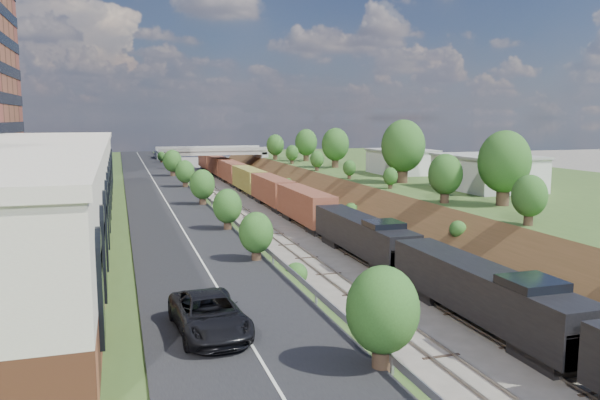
# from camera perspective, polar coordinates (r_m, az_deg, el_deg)

# --- Properties ---
(platform_right) EXTENTS (44.00, 180.00, 5.00)m
(platform_right) POSITION_cam_1_polar(r_m,az_deg,el_deg) (88.57, 19.74, 0.19)
(platform_right) COLOR #3B5724
(platform_right) RESTS_ON ground
(embankment_left) EXTENTS (10.00, 180.00, 10.00)m
(embankment_left) POSITION_cam_1_polar(r_m,az_deg,el_deg) (71.89, -9.70, -3.19)
(embankment_left) COLOR brown
(embankment_left) RESTS_ON ground
(embankment_right) EXTENTS (10.00, 180.00, 10.00)m
(embankment_right) POSITION_cam_1_polar(r_m,az_deg,el_deg) (77.80, 6.58, -2.28)
(embankment_right) COLOR brown
(embankment_right) RESTS_ON ground
(rail_left_track) EXTENTS (1.58, 180.00, 0.18)m
(rail_left_track) POSITION_cam_1_polar(r_m,az_deg,el_deg) (73.41, -3.18, -2.79)
(rail_left_track) COLOR gray
(rail_left_track) RESTS_ON ground
(rail_right_track) EXTENTS (1.58, 180.00, 0.18)m
(rail_right_track) POSITION_cam_1_polar(r_m,az_deg,el_deg) (74.82, 0.69, -2.57)
(rail_right_track) COLOR gray
(rail_right_track) RESTS_ON ground
(road) EXTENTS (8.00, 180.00, 0.10)m
(road) POSITION_cam_1_polar(r_m,az_deg,el_deg) (70.65, -13.41, 0.66)
(road) COLOR black
(road) RESTS_ON platform_left
(guardrail) EXTENTS (0.10, 171.00, 0.70)m
(guardrail) POSITION_cam_1_polar(r_m,az_deg,el_deg) (70.78, -10.10, 1.17)
(guardrail) COLOR #99999E
(guardrail) RESTS_ON platform_left
(commercial_building) EXTENTS (14.30, 62.30, 7.00)m
(commercial_building) POSITION_cam_1_polar(r_m,az_deg,el_deg) (48.88, -26.46, 0.93)
(commercial_building) COLOR brown
(commercial_building) RESTS_ON platform_left
(overpass) EXTENTS (24.50, 8.30, 7.40)m
(overpass) POSITION_cam_1_polar(r_m,az_deg,el_deg) (133.78, -8.64, 4.09)
(overpass) COLOR gray
(overpass) RESTS_ON ground
(white_building_near) EXTENTS (9.00, 12.00, 4.00)m
(white_building_near) POSITION_cam_1_polar(r_m,az_deg,el_deg) (76.08, 17.79, 2.48)
(white_building_near) COLOR silver
(white_building_near) RESTS_ON platform_right
(white_building_far) EXTENTS (8.00, 10.00, 3.60)m
(white_building_far) POSITION_cam_1_polar(r_m,az_deg,el_deg) (94.65, 9.88, 3.63)
(white_building_far) COLOR silver
(white_building_far) RESTS_ON platform_right
(tree_right_large) EXTENTS (5.25, 5.25, 7.61)m
(tree_right_large) POSITION_cam_1_polar(r_m,az_deg,el_deg) (62.40, 19.31, 3.48)
(tree_right_large) COLOR #473323
(tree_right_large) RESTS_ON platform_right
(tree_left_crest) EXTENTS (2.45, 2.45, 3.55)m
(tree_left_crest) POSITION_cam_1_polar(r_m,az_deg,el_deg) (31.82, -1.72, -4.28)
(tree_left_crest) COLOR #473323
(tree_left_crest) RESTS_ON platform_left
(freight_train) EXTENTS (3.16, 160.74, 4.69)m
(freight_train) POSITION_cam_1_polar(r_m,az_deg,el_deg) (89.75, -2.50, 0.86)
(freight_train) COLOR black
(freight_train) RESTS_ON ground
(suv) EXTENTS (2.99, 5.88, 1.59)m
(suv) POSITION_cam_1_polar(r_m,az_deg,el_deg) (24.45, -8.84, -10.97)
(suv) COLOR black
(suv) RESTS_ON road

